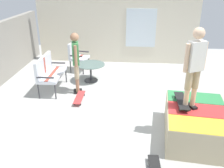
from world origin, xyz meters
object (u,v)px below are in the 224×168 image
at_px(skate_ramp, 198,123).
at_px(patio_chair_near_house, 76,54).
at_px(skateboard_on_ramp, 182,101).
at_px(person_watching, 76,59).
at_px(patio_bench, 48,70).
at_px(patio_table, 91,69).
at_px(person_skater, 195,64).
at_px(skateboard_by_bench, 79,97).

bearing_deg(skate_ramp, patio_chair_near_house, 42.32).
bearing_deg(skateboard_on_ramp, person_watching, 56.45).
bearing_deg(patio_bench, patio_table, -55.24).
height_order(person_skater, skateboard_on_ramp, person_skater).
relative_size(patio_table, skateboard_on_ramp, 1.12).
xyz_separation_m(patio_bench, patio_chair_near_house, (1.66, -0.46, -0.00)).
height_order(patio_bench, person_skater, person_skater).
height_order(skate_ramp, skateboard_by_bench, skate_ramp).
bearing_deg(patio_table, skateboard_by_bench, 175.97).
relative_size(patio_chair_near_house, skateboard_on_ramp, 1.27).
bearing_deg(skateboard_on_ramp, skateboard_by_bench, 63.54).
bearing_deg(person_watching, patio_table, -16.13).
relative_size(patio_table, person_watching, 0.52).
relative_size(patio_bench, person_skater, 0.77).
distance_m(skate_ramp, skateboard_by_bench, 3.14).
bearing_deg(person_skater, skateboard_by_bench, 62.16).
bearing_deg(skate_ramp, patio_bench, 62.07).
xyz_separation_m(patio_bench, skateboard_by_bench, (-0.60, -1.01, -0.53)).
relative_size(patio_bench, patio_chair_near_house, 1.23).
relative_size(patio_chair_near_house, person_watching, 0.59).
distance_m(patio_chair_near_house, skateboard_by_bench, 2.38).
distance_m(person_skater, skateboard_by_bench, 3.28).
distance_m(patio_bench, skateboard_by_bench, 1.29).
distance_m(person_skater, skateboard_on_ramp, 0.88).
relative_size(person_skater, skateboard_by_bench, 2.04).
distance_m(skate_ramp, patio_bench, 4.31).
bearing_deg(skate_ramp, skateboard_on_ramp, 59.89).
height_order(patio_chair_near_house, person_watching, person_watching).
distance_m(skate_ramp, patio_chair_near_house, 4.97).
bearing_deg(patio_bench, person_watching, -96.14).
height_order(patio_chair_near_house, patio_table, patio_chair_near_house).
relative_size(skate_ramp, skateboard_by_bench, 2.78).
xyz_separation_m(patio_chair_near_house, skateboard_by_bench, (-2.25, -0.55, -0.53)).
distance_m(patio_chair_near_house, skateboard_on_ramp, 4.60).
height_order(person_skater, skateboard_by_bench, person_skater).
bearing_deg(patio_chair_near_house, person_skater, -139.14).
relative_size(skate_ramp, patio_table, 2.47).
distance_m(patio_bench, person_skater, 4.20).
bearing_deg(skateboard_by_bench, skateboard_on_ramp, -116.46).
height_order(patio_bench, patio_chair_near_house, same).
xyz_separation_m(patio_chair_near_house, skateboard_on_ramp, (-3.48, -3.01, 0.12)).
bearing_deg(patio_bench, skateboard_by_bench, -120.62).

